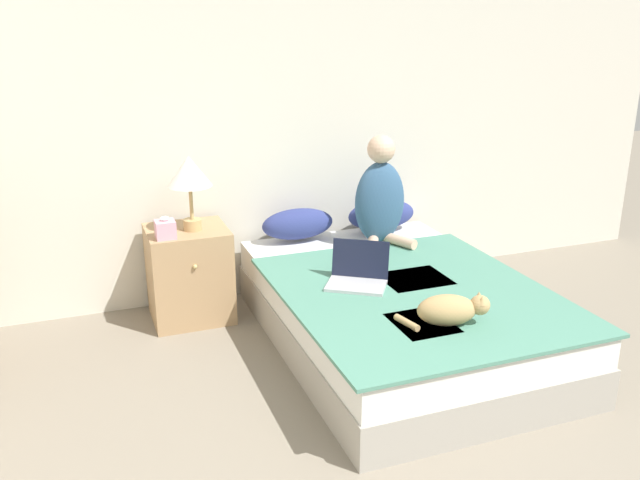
{
  "coord_description": "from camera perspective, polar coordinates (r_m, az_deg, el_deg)",
  "views": [
    {
      "loc": [
        -1.47,
        -0.87,
        1.94
      ],
      "look_at": [
        -0.27,
        2.34,
        0.78
      ],
      "focal_mm": 38.0,
      "sensor_mm": 36.0,
      "label": 1
    }
  ],
  "objects": [
    {
      "name": "wall_back",
      "position": [
        4.75,
        -2.36,
        10.66
      ],
      "size": [
        6.11,
        0.05,
        2.55
      ],
      "color": "beige",
      "rests_on": "ground_plane"
    },
    {
      "name": "bed",
      "position": [
        4.14,
        6.58,
        -6.07
      ],
      "size": [
        1.47,
        2.12,
        0.43
      ],
      "color": "#9E998E",
      "rests_on": "ground_plane"
    },
    {
      "name": "pillow_near",
      "position": [
        4.71,
        -1.89,
        1.36
      ],
      "size": [
        0.51,
        0.23,
        0.21
      ],
      "color": "navy",
      "rests_on": "bed"
    },
    {
      "name": "pillow_far",
      "position": [
        4.94,
        5.19,
        2.14
      ],
      "size": [
        0.51,
        0.23,
        0.21
      ],
      "color": "navy",
      "rests_on": "bed"
    },
    {
      "name": "person_sitting",
      "position": [
        4.59,
        5.09,
        3.59
      ],
      "size": [
        0.37,
        0.35,
        0.74
      ],
      "color": "#33567A",
      "rests_on": "bed"
    },
    {
      "name": "cat_tabby",
      "position": [
        3.49,
        10.92,
        -5.77
      ],
      "size": [
        0.44,
        0.26,
        0.17
      ],
      "rotation": [
        0.0,
        0.0,
        -0.29
      ],
      "color": "tan",
      "rests_on": "bed"
    },
    {
      "name": "laptop_open",
      "position": [
        3.94,
        3.2,
        -3.03
      ],
      "size": [
        0.43,
        0.41,
        0.24
      ],
      "rotation": [
        0.0,
        0.0,
        -0.59
      ],
      "color": "#B7B7BC",
      "rests_on": "bed"
    },
    {
      "name": "nightstand",
      "position": [
        4.52,
        -10.94,
        -2.81
      ],
      "size": [
        0.51,
        0.48,
        0.62
      ],
      "color": "tan",
      "rests_on": "ground_plane"
    },
    {
      "name": "table_lamp",
      "position": [
        4.29,
        -10.94,
        5.42
      ],
      "size": [
        0.28,
        0.28,
        0.48
      ],
      "color": "tan",
      "rests_on": "nightstand"
    },
    {
      "name": "tissue_box",
      "position": [
        4.25,
        -12.9,
        0.91
      ],
      "size": [
        0.12,
        0.12,
        0.14
      ],
      "color": "#E09EB2",
      "rests_on": "nightstand"
    }
  ]
}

